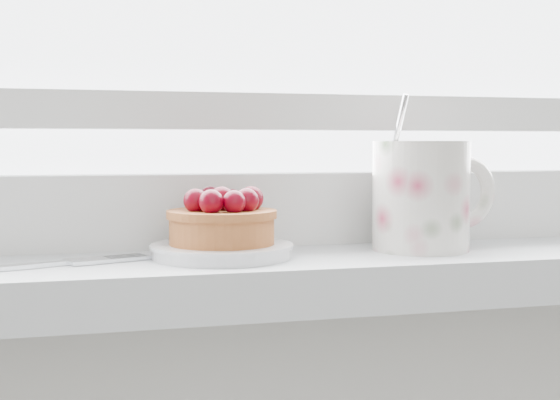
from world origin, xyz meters
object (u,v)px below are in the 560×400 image
object	(u,v)px
raspberry_tart	(222,219)
fork	(17,267)
saucer	(222,251)
floral_mug	(424,193)

from	to	relation	value
raspberry_tart	fork	distance (m)	0.17
saucer	floral_mug	xyz separation A→B (m)	(0.19, 0.00, 0.05)
saucer	floral_mug	size ratio (longest dim) A/B	0.85
raspberry_tart	fork	bearing A→B (deg)	-173.14
saucer	floral_mug	bearing A→B (deg)	0.59
saucer	raspberry_tart	bearing A→B (deg)	-14.19
fork	raspberry_tart	bearing A→B (deg)	6.86
saucer	raspberry_tart	distance (m)	0.03
raspberry_tart	fork	xyz separation A→B (m)	(-0.17, -0.02, -0.03)
raspberry_tart	floral_mug	xyz separation A→B (m)	(0.19, 0.00, 0.02)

